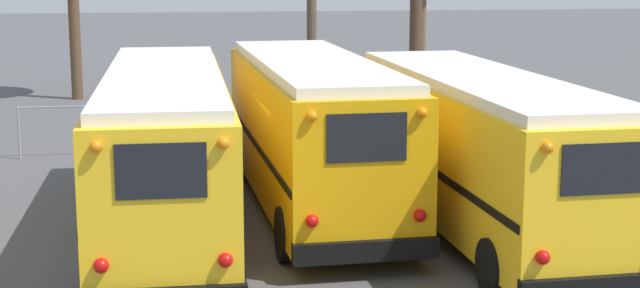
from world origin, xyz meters
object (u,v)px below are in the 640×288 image
(school_bus_0, at_px, (165,146))
(school_bus_1, at_px, (313,129))
(utility_pole, at_px, (312,3))
(school_bus_2, at_px, (480,146))

(school_bus_0, bearing_deg, school_bus_1, 24.27)
(school_bus_1, relative_size, utility_pole, 1.32)
(school_bus_0, bearing_deg, school_bus_2, -4.62)
(school_bus_1, distance_m, utility_pole, 11.64)
(school_bus_0, distance_m, school_bus_2, 6.19)
(school_bus_2, xyz_separation_m, utility_pole, (-1.56, 13.23, 2.22))
(school_bus_0, height_order, utility_pole, utility_pole)
(school_bus_2, bearing_deg, school_bus_1, 148.50)
(utility_pole, bearing_deg, school_bus_2, -83.27)
(school_bus_1, height_order, school_bus_2, school_bus_1)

